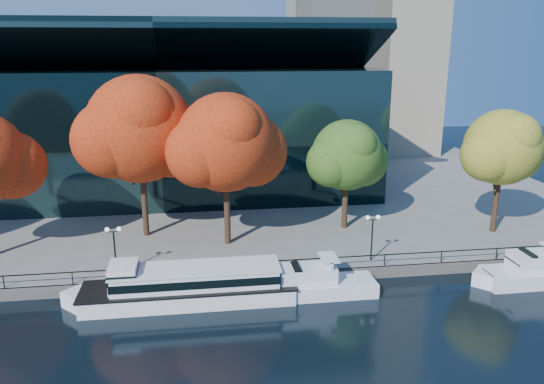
{
  "coord_description": "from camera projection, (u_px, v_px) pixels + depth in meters",
  "views": [
    {
      "loc": [
        0.02,
        -35.91,
        18.96
      ],
      "look_at": [
        6.19,
        8.0,
        6.39
      ],
      "focal_mm": 35.0,
      "sensor_mm": 36.0,
      "label": 1
    }
  ],
  "objects": [
    {
      "name": "cruiser_near",
      "position": [
        308.0,
        284.0,
        40.93
      ],
      "size": [
        10.82,
        2.79,
        3.14
      ],
      "color": "white",
      "rests_on": "ground"
    },
    {
      "name": "lamp_2",
      "position": [
        372.0,
        227.0,
        44.49
      ],
      "size": [
        1.26,
        0.36,
        4.03
      ],
      "color": "black",
      "rests_on": "promenade"
    },
    {
      "name": "tree_5",
      "position": [
        504.0,
        149.0,
        49.96
      ],
      "size": [
        8.96,
        7.35,
        11.98
      ],
      "color": "black",
      "rests_on": "promenade"
    },
    {
      "name": "promenade",
      "position": [
        200.0,
        179.0,
        73.9
      ],
      "size": [
        90.0,
        67.08,
        1.0
      ],
      "color": "slate",
      "rests_on": "ground"
    },
    {
      "name": "tour_boat",
      "position": [
        184.0,
        284.0,
        39.8
      ],
      "size": [
        17.46,
        3.9,
        3.31
      ],
      "color": "white",
      "rests_on": "ground"
    },
    {
      "name": "tree_2",
      "position": [
        142.0,
        131.0,
        48.4
      ],
      "size": [
        12.38,
        10.15,
        15.26
      ],
      "color": "black",
      "rests_on": "promenade"
    },
    {
      "name": "convention_building",
      "position": [
        166.0,
        128.0,
        66.81
      ],
      "size": [
        50.0,
        24.57,
        21.43
      ],
      "color": "black",
      "rests_on": "ground"
    },
    {
      "name": "cruiser_far",
      "position": [
        535.0,
        271.0,
        42.93
      ],
      "size": [
        10.37,
        2.87,
        3.39
      ],
      "color": "white",
      "rests_on": "ground"
    },
    {
      "name": "lamp_1",
      "position": [
        114.0,
        240.0,
        41.66
      ],
      "size": [
        1.26,
        0.36,
        4.03
      ],
      "color": "black",
      "rests_on": "promenade"
    },
    {
      "name": "ground",
      "position": [
        205.0,
        307.0,
        39.38
      ],
      "size": [
        160.0,
        160.0,
        0.0
      ],
      "primitive_type": "plane",
      "color": "black",
      "rests_on": "ground"
    },
    {
      "name": "tree_4",
      "position": [
        348.0,
        157.0,
        51.26
      ],
      "size": [
        8.58,
        7.04,
        10.86
      ],
      "color": "black",
      "rests_on": "promenade"
    },
    {
      "name": "railing",
      "position": [
        203.0,
        265.0,
        41.95
      ],
      "size": [
        88.2,
        0.08,
        0.99
      ],
      "color": "black",
      "rests_on": "promenade"
    },
    {
      "name": "tree_3",
      "position": [
        228.0,
        145.0,
        46.56
      ],
      "size": [
        10.96,
        8.99,
        13.84
      ],
      "color": "black",
      "rests_on": "promenade"
    }
  ]
}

